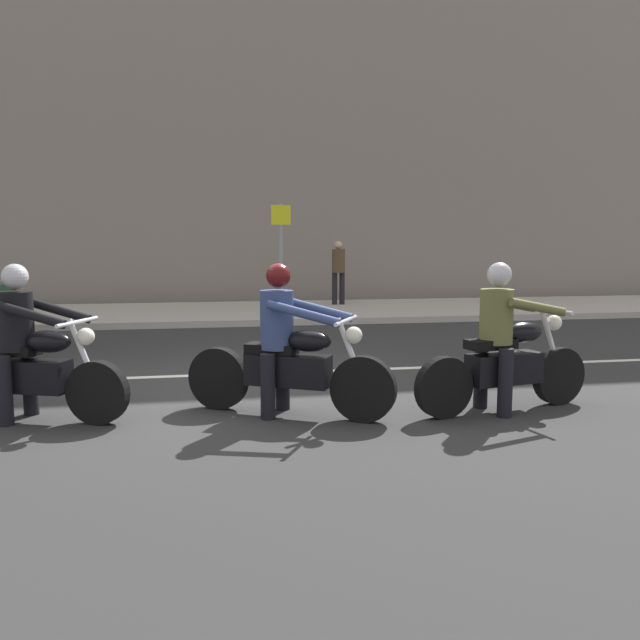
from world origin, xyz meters
The scene contains 9 objects.
ground_plane centered at (0.00, 0.00, 0.00)m, with size 80.00×80.00×0.00m, color #2C2C2C.
sidewalk_slab centered at (0.00, 8.00, 0.07)m, with size 40.00×4.40×0.14m, color #A8A399.
building_facade centered at (0.00, 11.40, 7.20)m, with size 40.00×1.40×14.39m, color slate.
lane_marking_stripe centered at (-0.08, 0.90, 0.00)m, with size 18.00×0.14×0.01m, color silver.
motorcycle_with_rider_denim_blue centered at (0.36, -1.25, 0.63)m, with size 2.03×1.20×1.56m.
motorcycle_with_rider_olive centered at (2.60, -1.49, 0.64)m, with size 2.08×0.78×1.56m.
motorcycle_with_rider_black_leather centered at (-2.20, -1.01, 0.64)m, with size 1.99×0.95×1.56m.
street_sign_post centered at (1.25, 7.00, 1.65)m, with size 0.44×0.08×2.50m.
pedestrian_bystander centered at (2.98, 8.87, 1.11)m, with size 0.34×0.34×1.67m.
Camera 1 is at (-0.44, -7.65, 1.76)m, focal length 36.01 mm.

